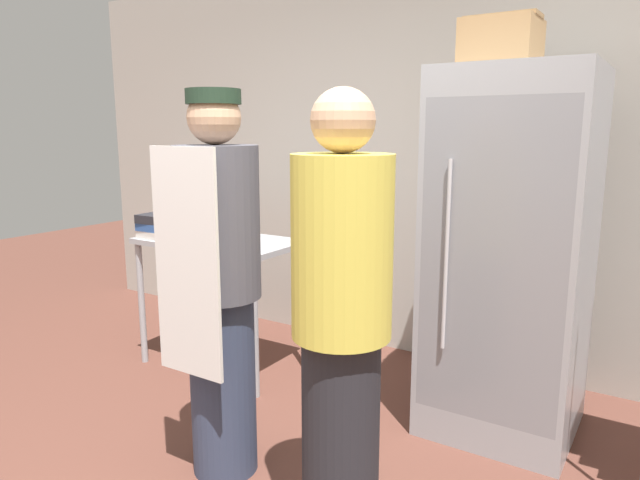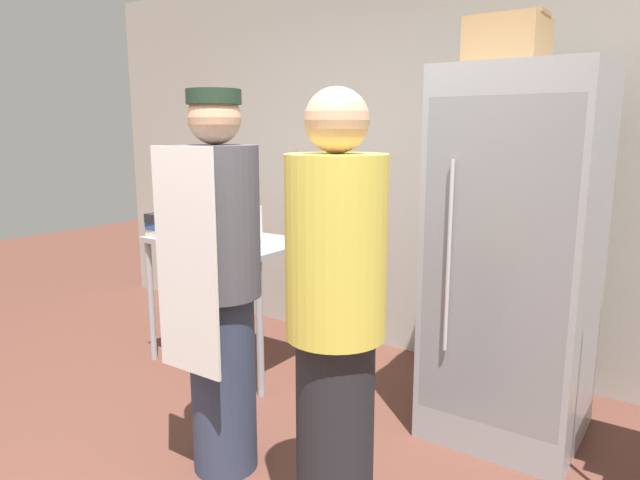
{
  "view_description": "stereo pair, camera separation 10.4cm",
  "coord_description": "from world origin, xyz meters",
  "px_view_note": "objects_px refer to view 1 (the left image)",
  "views": [
    {
      "loc": [
        1.5,
        -1.41,
        1.6
      ],
      "look_at": [
        0.13,
        0.74,
        1.11
      ],
      "focal_mm": 32.0,
      "sensor_mm": 36.0,
      "label": 1
    },
    {
      "loc": [
        1.59,
        -1.36,
        1.6
      ],
      "look_at": [
        0.13,
        0.74,
        1.11
      ],
      "focal_mm": 32.0,
      "sensor_mm": 36.0,
      "label": 2
    }
  ],
  "objects_px": {
    "person_baker": "(219,283)",
    "donut_box": "(228,237)",
    "cardboard_storage_box": "(501,44)",
    "blender_pitcher": "(227,219)",
    "person_customer": "(341,324)",
    "refrigerator": "(510,256)",
    "binder_stack": "(163,226)"
  },
  "relations": [
    {
      "from": "binder_stack",
      "to": "cardboard_storage_box",
      "type": "relative_size",
      "value": 0.79
    },
    {
      "from": "binder_stack",
      "to": "cardboard_storage_box",
      "type": "height_order",
      "value": "cardboard_storage_box"
    },
    {
      "from": "cardboard_storage_box",
      "to": "person_customer",
      "type": "distance_m",
      "value": 1.76
    },
    {
      "from": "refrigerator",
      "to": "blender_pitcher",
      "type": "distance_m",
      "value": 1.88
    },
    {
      "from": "donut_box",
      "to": "cardboard_storage_box",
      "type": "bearing_deg",
      "value": 14.75
    },
    {
      "from": "blender_pitcher",
      "to": "person_baker",
      "type": "bearing_deg",
      "value": -50.18
    },
    {
      "from": "refrigerator",
      "to": "donut_box",
      "type": "relative_size",
      "value": 6.75
    },
    {
      "from": "donut_box",
      "to": "refrigerator",
      "type": "bearing_deg",
      "value": 10.57
    },
    {
      "from": "blender_pitcher",
      "to": "cardboard_storage_box",
      "type": "distance_m",
      "value": 2.03
    },
    {
      "from": "blender_pitcher",
      "to": "cardboard_storage_box",
      "type": "relative_size",
      "value": 0.75
    },
    {
      "from": "binder_stack",
      "to": "person_baker",
      "type": "distance_m",
      "value": 1.44
    },
    {
      "from": "blender_pitcher",
      "to": "refrigerator",
      "type": "bearing_deg",
      "value": 2.49
    },
    {
      "from": "binder_stack",
      "to": "refrigerator",
      "type": "bearing_deg",
      "value": 9.02
    },
    {
      "from": "refrigerator",
      "to": "person_customer",
      "type": "distance_m",
      "value": 1.28
    },
    {
      "from": "cardboard_storage_box",
      "to": "donut_box",
      "type": "bearing_deg",
      "value": -165.25
    },
    {
      "from": "donut_box",
      "to": "person_customer",
      "type": "relative_size",
      "value": 0.16
    },
    {
      "from": "refrigerator",
      "to": "cardboard_storage_box",
      "type": "relative_size",
      "value": 5.21
    },
    {
      "from": "person_customer",
      "to": "person_baker",
      "type": "bearing_deg",
      "value": 171.09
    },
    {
      "from": "refrigerator",
      "to": "blender_pitcher",
      "type": "height_order",
      "value": "refrigerator"
    },
    {
      "from": "person_customer",
      "to": "refrigerator",
      "type": "bearing_deg",
      "value": 76.59
    },
    {
      "from": "blender_pitcher",
      "to": "person_baker",
      "type": "xyz_separation_m",
      "value": [
        0.87,
        -1.05,
        -0.08
      ]
    },
    {
      "from": "donut_box",
      "to": "binder_stack",
      "type": "distance_m",
      "value": 0.55
    },
    {
      "from": "refrigerator",
      "to": "person_baker",
      "type": "relative_size",
      "value": 1.07
    },
    {
      "from": "person_baker",
      "to": "donut_box",
      "type": "bearing_deg",
      "value": 129.16
    },
    {
      "from": "cardboard_storage_box",
      "to": "person_baker",
      "type": "bearing_deg",
      "value": -125.42
    },
    {
      "from": "binder_stack",
      "to": "person_baker",
      "type": "bearing_deg",
      "value": -32.7
    },
    {
      "from": "refrigerator",
      "to": "donut_box",
      "type": "xyz_separation_m",
      "value": [
        -1.67,
        -0.31,
        -0.02
      ]
    },
    {
      "from": "blender_pitcher",
      "to": "person_customer",
      "type": "bearing_deg",
      "value": -36.23
    },
    {
      "from": "cardboard_storage_box",
      "to": "person_baker",
      "type": "xyz_separation_m",
      "value": [
        -0.87,
        -1.22,
        -1.11
      ]
    },
    {
      "from": "binder_stack",
      "to": "blender_pitcher",
      "type": "bearing_deg",
      "value": 38.64
    },
    {
      "from": "blender_pitcher",
      "to": "person_customer",
      "type": "xyz_separation_m",
      "value": [
        1.58,
        -1.16,
        -0.11
      ]
    },
    {
      "from": "binder_stack",
      "to": "person_customer",
      "type": "relative_size",
      "value": 0.17
    }
  ]
}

